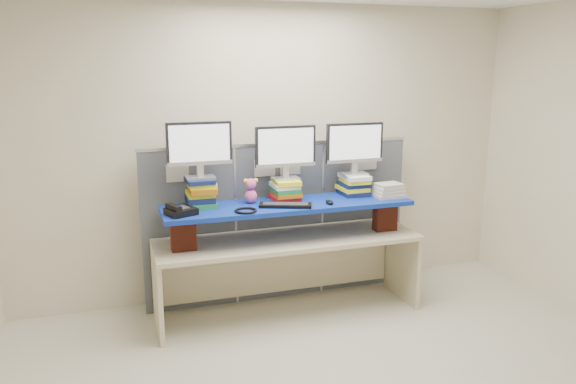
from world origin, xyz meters
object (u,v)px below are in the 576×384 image
object	(u,v)px
monitor_left	(199,147)
monitor_center	(286,149)
monitor_right	(355,145)
desk	(288,253)
keyboard	(285,205)
blue_board	(288,205)
desk_phone	(180,211)

from	to	relation	value
monitor_left	monitor_center	distance (m)	0.76
monitor_center	monitor_right	world-z (taller)	monitor_right
desk	keyboard	size ratio (longest dim) A/B	5.04
desk	monitor_center	xyz separation A→B (m)	(0.02, 0.12, 0.93)
monitor_left	blue_board	bearing A→B (deg)	-9.04
desk	monitor_right	size ratio (longest dim) A/B	4.31
monitor_left	monitor_center	size ratio (longest dim) A/B	1.00
monitor_right	monitor_center	bearing A→B (deg)	-180.00
blue_board	desk_phone	world-z (taller)	desk_phone
monitor_right	keyboard	world-z (taller)	monitor_right
monitor_right	monitor_left	bearing A→B (deg)	180.00
desk	keyboard	xyz separation A→B (m)	(-0.06, -0.11, 0.48)
monitor_left	monitor_center	bearing A→B (deg)	-0.00
blue_board	keyboard	size ratio (longest dim) A/B	4.68
monitor_center	desk_phone	bearing A→B (deg)	-167.09
blue_board	monitor_left	distance (m)	0.93
monitor_left	desk	bearing A→B (deg)	-9.04
desk	blue_board	xyz separation A→B (m)	(0.00, 0.00, 0.45)
desk_phone	monitor_left	bearing A→B (deg)	24.72
monitor_right	desk_phone	xyz separation A→B (m)	(-1.64, -0.21, -0.43)
blue_board	desk_phone	bearing A→B (deg)	-173.79
desk	keyboard	distance (m)	0.50
keyboard	monitor_right	bearing A→B (deg)	38.47
monitor_right	desk_phone	bearing A→B (deg)	-172.26
monitor_left	monitor_right	distance (m)	1.43
blue_board	monitor_center	world-z (taller)	monitor_center
desk_phone	desk	bearing A→B (deg)	-15.72
blue_board	keyboard	world-z (taller)	keyboard
desk	desk_phone	size ratio (longest dim) A/B	8.63
blue_board	keyboard	distance (m)	0.13
blue_board	desk_phone	distance (m)	0.96
monitor_right	desk	bearing A→B (deg)	-170.13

